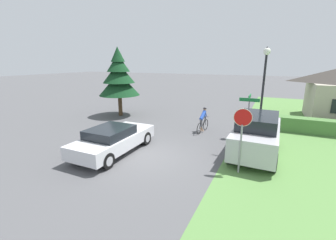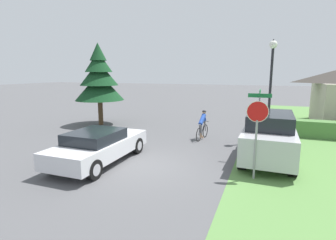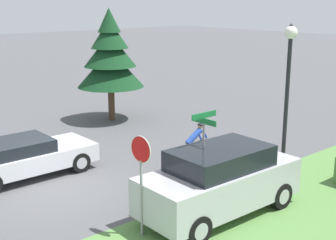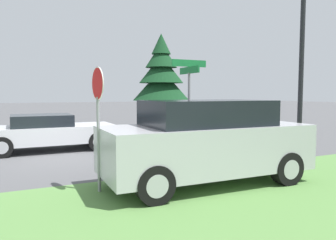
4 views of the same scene
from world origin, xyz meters
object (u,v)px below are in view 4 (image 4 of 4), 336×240
object	(u,v)px
stop_sign	(98,105)
street_lamp	(302,37)
sedan_left_lane	(48,132)
street_name_sign	(189,98)
parked_suv_right	(206,142)
conifer_tall_near	(161,75)
cyclist	(210,132)

from	to	relation	value
stop_sign	street_lamp	bearing A→B (deg)	-99.49
stop_sign	street_lamp	xyz separation A→B (m)	(0.37, 5.36, 1.72)
sedan_left_lane	street_name_sign	size ratio (longest dim) A/B	1.60
sedan_left_lane	parked_suv_right	size ratio (longest dim) A/B	0.95
parked_suv_right	street_name_sign	bearing A→B (deg)	116.60
conifer_tall_near	parked_suv_right	bearing A→B (deg)	-19.03
parked_suv_right	conifer_tall_near	bearing A→B (deg)	72.16
street_name_sign	conifer_tall_near	size ratio (longest dim) A/B	0.52
parked_suv_right	street_lamp	world-z (taller)	street_lamp
parked_suv_right	street_lamp	size ratio (longest dim) A/B	0.93
parked_suv_right	street_name_sign	distance (m)	1.12
cyclist	stop_sign	size ratio (longest dim) A/B	0.66
street_lamp	street_name_sign	bearing A→B (deg)	-96.92
cyclist	stop_sign	distance (m)	5.56
cyclist	conifer_tall_near	size ratio (longest dim) A/B	0.32
parked_suv_right	conifer_tall_near	xyz separation A→B (m)	(-10.79, 3.72, 2.18)
street_lamp	street_name_sign	size ratio (longest dim) A/B	1.79
stop_sign	street_lamp	size ratio (longest dim) A/B	0.51
street_name_sign	sedan_left_lane	bearing A→B (deg)	-155.62
parked_suv_right	street_lamp	distance (m)	3.95
cyclist	street_lamp	size ratio (longest dim) A/B	0.34
sedan_left_lane	street_lamp	bearing A→B (deg)	-46.84
sedan_left_lane	street_lamp	size ratio (longest dim) A/B	0.89
parked_suv_right	street_name_sign	world-z (taller)	street_name_sign
cyclist	street_name_sign	size ratio (longest dim) A/B	0.60
sedan_left_lane	cyclist	bearing A→B (deg)	-30.09
street_lamp	conifer_tall_near	world-z (taller)	conifer_tall_near
sedan_left_lane	street_lamp	xyz separation A→B (m)	(6.20, 5.82, 2.89)
cyclist	parked_suv_right	world-z (taller)	parked_suv_right
sedan_left_lane	conifer_tall_near	bearing A→B (deg)	34.54
street_lamp	street_name_sign	distance (m)	3.58
street_lamp	cyclist	bearing A→B (deg)	-167.23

